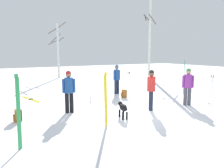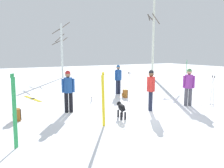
{
  "view_description": "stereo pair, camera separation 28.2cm",
  "coord_description": "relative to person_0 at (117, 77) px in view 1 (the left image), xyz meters",
  "views": [
    {
      "loc": [
        -5.03,
        -6.48,
        2.43
      ],
      "look_at": [
        -0.19,
        1.86,
        1.0
      ],
      "focal_mm": 34.15,
      "sensor_mm": 36.0,
      "label": 1
    },
    {
      "loc": [
        -4.79,
        -6.61,
        2.43
      ],
      "look_at": [
        -0.19,
        1.86,
        1.0
      ],
      "focal_mm": 34.15,
      "sensor_mm": 36.0,
      "label": 2
    }
  ],
  "objects": [
    {
      "name": "birch_tree_3",
      "position": [
        7.08,
        5.58,
        3.0
      ],
      "size": [
        1.04,
        1.16,
        7.78
      ],
      "color": "silver",
      "rests_on": "ground_plane"
    },
    {
      "name": "birch_tree_2",
      "position": [
        -0.65,
        9.69,
        1.78
      ],
      "size": [
        1.74,
        1.09,
        5.32
      ],
      "color": "silver",
      "rests_on": "ground_plane"
    },
    {
      "name": "person_3",
      "position": [
        -3.77,
        -2.47,
        0.0
      ],
      "size": [
        0.5,
        0.34,
        1.72
      ],
      "color": "black",
      "rests_on": "ground_plane"
    },
    {
      "name": "person_0",
      "position": [
        0.0,
        0.0,
        0.0
      ],
      "size": [
        0.51,
        0.34,
        1.72
      ],
      "color": "#1E2338",
      "rests_on": "ground_plane"
    },
    {
      "name": "ski_pair_planted_0",
      "position": [
        -5.93,
        -5.04,
        -0.03
      ],
      "size": [
        0.13,
        0.13,
        1.92
      ],
      "color": "green",
      "rests_on": "ground_plane"
    },
    {
      "name": "backpack_0",
      "position": [
        -5.73,
        -2.65,
        -0.77
      ],
      "size": [
        0.29,
        0.27,
        0.44
      ],
      "color": "#99591E",
      "rests_on": "ground_plane"
    },
    {
      "name": "water_bottle_0",
      "position": [
        -2.22,
        -1.18,
        -0.86
      ],
      "size": [
        0.06,
        0.06,
        0.25
      ],
      "color": "silver",
      "rests_on": "ground_plane"
    },
    {
      "name": "dog",
      "position": [
        -2.27,
        -4.15,
        -0.59
      ],
      "size": [
        0.36,
        0.88,
        0.57
      ],
      "color": "black",
      "rests_on": "ground_plane"
    },
    {
      "name": "backpack_1",
      "position": [
        -0.22,
        -1.12,
        -0.77
      ],
      "size": [
        0.32,
        0.29,
        0.44
      ],
      "color": "#99591E",
      "rests_on": "ground_plane"
    },
    {
      "name": "ground_plane",
      "position": [
        -1.46,
        -4.14,
        -0.98
      ],
      "size": [
        60.0,
        60.0,
        0.0
      ],
      "primitive_type": "plane",
      "color": "white"
    },
    {
      "name": "ski_poles_0",
      "position": [
        2.31,
        -4.58,
        -0.23
      ],
      "size": [
        0.07,
        0.21,
        1.4
      ],
      "color": "#B2B2BC",
      "rests_on": "ground_plane"
    },
    {
      "name": "ski_poles_1",
      "position": [
        -0.71,
        -2.26,
        -0.17
      ],
      "size": [
        0.07,
        0.24,
        1.52
      ],
      "color": "#B2B2BC",
      "rests_on": "ground_plane"
    },
    {
      "name": "ski_pair_planted_2",
      "position": [
        3.44,
        -1.98,
        0.02
      ],
      "size": [
        0.16,
        0.18,
        2.01
      ],
      "color": "green",
      "rests_on": "ground_plane"
    },
    {
      "name": "person_1",
      "position": [
        1.37,
        -4.02,
        0.0
      ],
      "size": [
        0.43,
        0.36,
        1.72
      ],
      "color": "#4C4C56",
      "rests_on": "ground_plane"
    },
    {
      "name": "ski_pair_lying_0",
      "position": [
        -4.7,
        0.94,
        -0.97
      ],
      "size": [
        0.68,
        1.91,
        0.05
      ],
      "color": "yellow",
      "rests_on": "ground_plane"
    },
    {
      "name": "person_2",
      "position": [
        -0.64,
        -3.82,
        0.0
      ],
      "size": [
        0.34,
        0.45,
        1.72
      ],
      "color": "#1E2338",
      "rests_on": "ground_plane"
    },
    {
      "name": "ski_pair_planted_1",
      "position": [
        -3.26,
        -4.64,
        -0.08
      ],
      "size": [
        0.18,
        0.1,
        1.81
      ],
      "color": "yellow",
      "rests_on": "ground_plane"
    }
  ]
}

